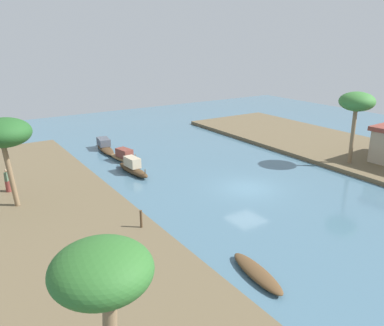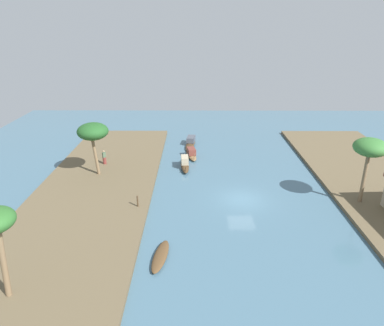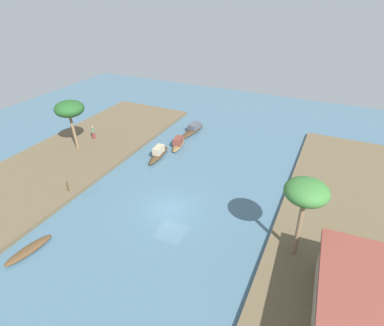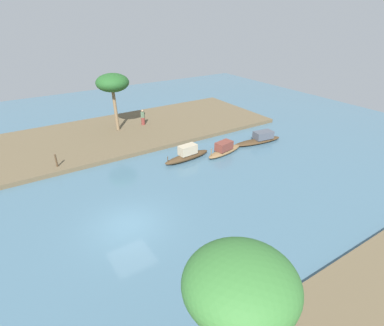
% 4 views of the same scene
% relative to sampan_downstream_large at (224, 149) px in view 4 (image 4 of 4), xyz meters
% --- Properties ---
extents(river_water, '(69.92, 69.92, 0.00)m').
position_rel_sampan_downstream_large_xyz_m(river_water, '(10.98, 4.87, -0.42)').
color(river_water, '#476B7F').
rests_on(river_water, ground).
extents(riverbank_left, '(41.49, 11.34, 0.36)m').
position_rel_sampan_downstream_large_xyz_m(riverbank_left, '(10.98, -9.35, -0.24)').
color(riverbank_left, brown).
rests_on(riverbank_left, ground).
extents(sampan_downstream_large, '(4.11, 1.76, 1.14)m').
position_rel_sampan_downstream_large_xyz_m(sampan_downstream_large, '(0.00, 0.00, 0.00)').
color(sampan_downstream_large, brown).
rests_on(sampan_downstream_large, river_water).
extents(sampan_open_hull, '(5.15, 1.74, 1.09)m').
position_rel_sampan_downstream_large_xyz_m(sampan_open_hull, '(-4.33, -0.13, -0.02)').
color(sampan_open_hull, '#47331E').
rests_on(sampan_open_hull, river_water).
extents(sampan_with_tall_canopy, '(4.40, 1.21, 1.32)m').
position_rel_sampan_downstream_large_xyz_m(sampan_with_tall_canopy, '(3.39, -0.71, 0.06)').
color(sampan_with_tall_canopy, '#47331E').
rests_on(sampan_with_tall_canopy, river_water).
extents(person_on_near_bank, '(0.54, 0.54, 1.62)m').
position_rel_sampan_downstream_large_xyz_m(person_on_near_bank, '(3.16, -9.89, 0.59)').
color(person_on_near_bank, brown).
rests_on(person_on_near_bank, riverbank_left).
extents(mooring_post, '(0.14, 0.14, 1.03)m').
position_rel_sampan_downstream_large_xyz_m(mooring_post, '(12.94, -4.59, 0.46)').
color(mooring_post, '#4C3823').
rests_on(mooring_post, riverbank_left).
extents(palm_tree_left_near, '(3.15, 3.15, 5.61)m').
position_rel_sampan_downstream_large_xyz_m(palm_tree_left_near, '(5.98, -9.98, 4.61)').
color(palm_tree_left_near, '#7F6647').
rests_on(palm_tree_left_near, riverbank_left).
extents(palm_tree_right_tall, '(2.84, 2.84, 5.97)m').
position_rel_sampan_downstream_large_xyz_m(palm_tree_right_tall, '(11.88, 15.30, 5.02)').
color(palm_tree_right_tall, '#7F6647').
rests_on(palm_tree_right_tall, riverbank_right).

